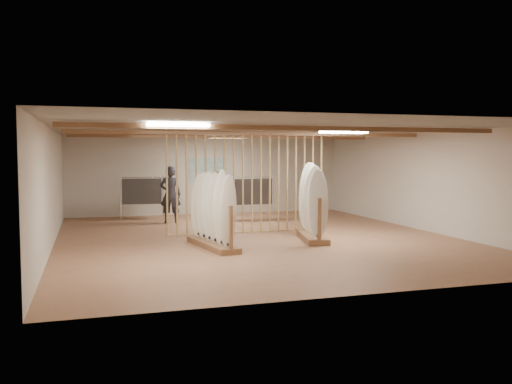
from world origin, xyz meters
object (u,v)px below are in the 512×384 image
object	(u,v)px
shopper_a	(170,191)
shopper_b	(222,192)
rack_left	(212,222)
clothing_rack_b	(252,191)
rack_right	(312,214)
clothing_rack_a	(142,191)

from	to	relation	value
shopper_a	shopper_b	size ratio (longest dim) A/B	1.07
shopper_b	rack_left	bearing A→B (deg)	-105.01
shopper_a	shopper_b	world-z (taller)	shopper_a
clothing_rack_b	shopper_a	size ratio (longest dim) A/B	0.72
rack_left	shopper_a	xyz separation A→B (m)	(-0.28, 4.83, 0.42)
rack_left	rack_right	bearing A→B (deg)	-0.93
shopper_a	shopper_b	bearing A→B (deg)	-168.85
rack_left	clothing_rack_a	world-z (taller)	rack_left
rack_left	clothing_rack_a	bearing A→B (deg)	90.68
rack_left	clothing_rack_a	xyz separation A→B (m)	(-1.07, 5.93, 0.35)
rack_left	shopper_a	distance (m)	4.85
shopper_a	shopper_b	distance (m)	1.66
shopper_a	rack_right	bearing A→B (deg)	139.45
rack_right	rack_left	bearing A→B (deg)	-158.37
clothing_rack_a	shopper_a	xyz separation A→B (m)	(0.79, -1.10, 0.07)
rack_left	clothing_rack_b	world-z (taller)	rack_left
shopper_b	rack_right	bearing A→B (deg)	-71.55
rack_right	shopper_b	world-z (taller)	shopper_b
rack_right	shopper_a	world-z (taller)	shopper_a
clothing_rack_b	shopper_b	size ratio (longest dim) A/B	0.77
shopper_a	rack_left	bearing A→B (deg)	108.77
rack_left	clothing_rack_a	distance (m)	6.03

